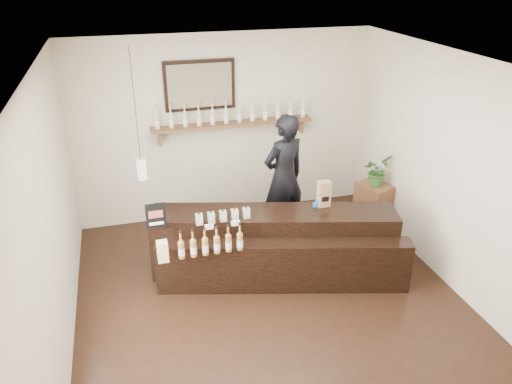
{
  "coord_description": "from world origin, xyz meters",
  "views": [
    {
      "loc": [
        -1.47,
        -4.54,
        3.76
      ],
      "look_at": [
        -0.01,
        0.7,
        1.16
      ],
      "focal_mm": 35.0,
      "sensor_mm": 36.0,
      "label": 1
    }
  ],
  "objects": [
    {
      "name": "shopkeeper",
      "position": [
        0.63,
        1.55,
        1.04
      ],
      "size": [
        0.88,
        0.72,
        2.08
      ],
      "primitive_type": "imported",
      "rotation": [
        0.0,
        0.0,
        3.47
      ],
      "color": "black",
      "rests_on": "ground"
    },
    {
      "name": "potted_plant",
      "position": [
        2.0,
        1.39,
        0.93
      ],
      "size": [
        0.53,
        0.52,
        0.44
      ],
      "primitive_type": "imported",
      "rotation": [
        0.0,
        0.0,
        0.68
      ],
      "color": "#346227",
      "rests_on": "side_cabinet"
    },
    {
      "name": "counter",
      "position": [
        0.22,
        0.59,
        0.41
      ],
      "size": [
        3.11,
        1.6,
        1.01
      ],
      "color": "black",
      "rests_on": "ground"
    },
    {
      "name": "promo_sign",
      "position": [
        -1.22,
        0.68,
        1.02
      ],
      "size": [
        0.23,
        0.03,
        0.32
      ],
      "color": "black",
      "rests_on": "counter"
    },
    {
      "name": "room_shell",
      "position": [
        0.0,
        0.0,
        1.7
      ],
      "size": [
        5.0,
        5.0,
        5.0
      ],
      "color": "beige",
      "rests_on": "ground"
    },
    {
      "name": "paper_bag",
      "position": [
        0.88,
        0.7,
        1.03
      ],
      "size": [
        0.16,
        0.12,
        0.34
      ],
      "color": "#9A6E4A",
      "rests_on": "counter"
    },
    {
      "name": "side_cabinet",
      "position": [
        2.0,
        1.39,
        0.35
      ],
      "size": [
        0.5,
        0.58,
        0.71
      ],
      "color": "brown",
      "rests_on": "ground"
    },
    {
      "name": "ground",
      "position": [
        0.0,
        0.0,
        0.0
      ],
      "size": [
        5.0,
        5.0,
        0.0
      ],
      "primitive_type": "plane",
      "color": "black",
      "rests_on": "ground"
    },
    {
      "name": "back_wall_decor",
      "position": [
        -0.15,
        2.37,
        1.76
      ],
      "size": [
        2.66,
        0.96,
        1.69
      ],
      "color": "brown",
      "rests_on": "ground"
    },
    {
      "name": "tape_dispenser",
      "position": [
        0.8,
        0.69,
        0.9
      ],
      "size": [
        0.12,
        0.05,
        0.1
      ],
      "color": "#1966B3",
      "rests_on": "counter"
    }
  ]
}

